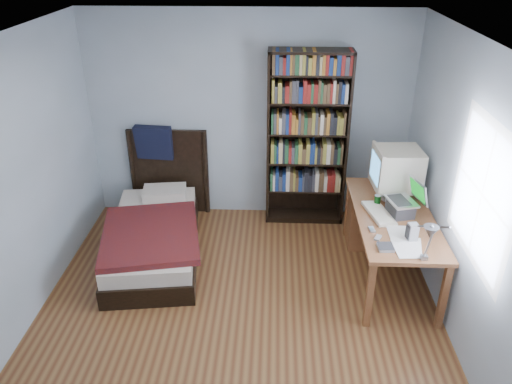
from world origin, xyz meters
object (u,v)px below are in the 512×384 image
(desk, at_px, (382,218))
(keyboard, at_px, (379,213))
(laptop, at_px, (403,205))
(speaker, at_px, (413,232))
(crt_monitor, at_px, (396,169))
(desk_lamp, at_px, (430,235))
(bookshelf, at_px, (307,140))
(soda_can, at_px, (377,201))
(bed, at_px, (156,230))

(desk, height_order, keyboard, keyboard)
(desk, bearing_deg, laptop, -81.34)
(speaker, bearing_deg, crt_monitor, 79.49)
(laptop, height_order, speaker, laptop)
(desk_lamp, relative_size, speaker, 3.49)
(keyboard, xyz_separation_m, bookshelf, (-0.66, 1.17, 0.30))
(desk_lamp, relative_size, bookshelf, 0.28)
(laptop, relative_size, keyboard, 0.80)
(crt_monitor, distance_m, soda_can, 0.40)
(speaker, bearing_deg, bed, 152.20)
(laptop, relative_size, bed, 0.19)
(keyboard, bearing_deg, bed, 158.19)
(desk, bearing_deg, speaker, -86.21)
(desk_lamp, bearing_deg, desk, 89.38)
(desk, height_order, desk_lamp, desk_lamp)
(desk, bearing_deg, desk_lamp, -90.62)
(laptop, bearing_deg, keyboard, -176.26)
(laptop, distance_m, soda_can, 0.28)
(speaker, distance_m, soda_can, 0.66)
(laptop, relative_size, speaker, 2.29)
(soda_can, distance_m, bed, 2.43)
(soda_can, bearing_deg, bed, 175.39)
(soda_can, bearing_deg, crt_monitor, 49.83)
(speaker, xyz_separation_m, bed, (-2.56, 0.82, -0.55))
(desk_lamp, bearing_deg, keyboard, 97.18)
(soda_can, height_order, bookshelf, bookshelf)
(keyboard, bearing_deg, desk_lamp, -95.47)
(desk, bearing_deg, soda_can, -116.14)
(crt_monitor, distance_m, keyboard, 0.56)
(laptop, height_order, soda_can, laptop)
(keyboard, distance_m, speaker, 0.50)
(bookshelf, bearing_deg, laptop, -52.54)
(desk, bearing_deg, keyboard, -108.05)
(speaker, relative_size, soda_can, 1.45)
(desk, relative_size, soda_can, 14.38)
(laptop, xyz_separation_m, soda_can, (-0.21, 0.17, -0.05))
(soda_can, bearing_deg, bookshelf, 124.48)
(desk, height_order, crt_monitor, crt_monitor)
(desk, relative_size, laptop, 4.33)
(bookshelf, bearing_deg, crt_monitor, -39.78)
(desk_lamp, distance_m, keyboard, 1.19)
(bed, bearing_deg, soda_can, -4.61)
(desk, relative_size, desk_lamp, 2.85)
(laptop, xyz_separation_m, speaker, (-0.01, -0.46, -0.02))
(laptop, xyz_separation_m, bookshelf, (-0.89, 1.16, 0.21))
(soda_can, bearing_deg, desk, 63.86)
(laptop, height_order, desk_lamp, desk_lamp)
(desk_lamp, height_order, soda_can, desk_lamp)
(laptop, bearing_deg, speaker, -91.16)
(keyboard, distance_m, bed, 2.43)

